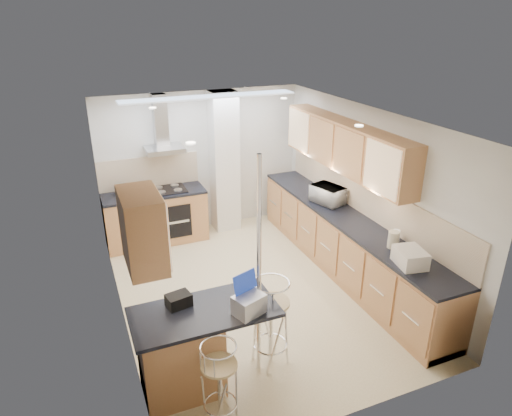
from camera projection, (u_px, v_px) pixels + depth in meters
name	position (u px, v px, depth m)	size (l,w,h in m)	color
ground	(253.00, 291.00, 6.57)	(4.80, 4.80, 0.00)	#C6B684
room_shell	(264.00, 179.00, 6.40)	(3.64, 4.84, 2.51)	beige
right_counter	(345.00, 244.00, 6.92)	(0.63, 4.40, 0.92)	#B37C47
back_counter	(156.00, 217.00, 7.83)	(1.70, 0.63, 0.92)	#B37C47
peninsula	(206.00, 347.00, 4.75)	(1.47, 0.72, 0.94)	#B37C47
microwave	(328.00, 195.00, 7.16)	(0.51, 0.34, 0.28)	white
laptop	(249.00, 304.00, 4.49)	(0.29, 0.22, 0.20)	#A2A3A9
bag	(179.00, 300.00, 4.62)	(0.24, 0.17, 0.13)	black
bar_stool_near	(220.00, 384.00, 4.31)	(0.37, 0.37, 0.91)	tan
bar_stool_end	(271.00, 323.00, 5.04)	(0.43, 0.43, 1.07)	tan
jar_a	(338.00, 198.00, 7.19)	(0.12, 0.12, 0.16)	beige
jar_b	(315.00, 191.00, 7.50)	(0.11, 0.11, 0.15)	beige
jar_c	(393.00, 240.00, 5.80)	(0.14, 0.14, 0.22)	beige
jar_d	(396.00, 236.00, 5.98)	(0.10, 0.10, 0.15)	white
bread_bin	(410.00, 257.00, 5.40)	(0.30, 0.38, 0.20)	beige
kettle	(122.00, 190.00, 7.47)	(0.16, 0.16, 0.20)	silver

